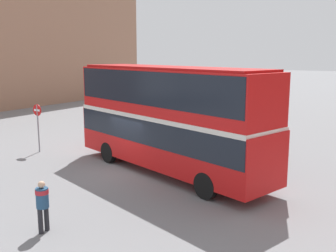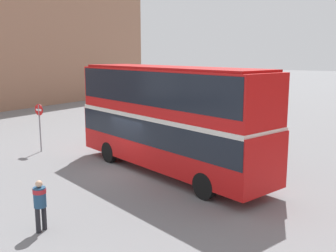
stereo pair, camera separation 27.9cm
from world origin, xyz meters
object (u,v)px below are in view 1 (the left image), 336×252
Objects in this scene: parked_car_side_street at (124,110)px; no_entry_sign at (38,120)px; double_decker_bus at (168,113)px; pedestrian_foreground at (42,201)px.

parked_car_side_street is 1.44× the size of no_entry_sign.
double_decker_bus reaches higher than pedestrian_foreground.
pedestrian_foreground is at bearing -39.17° from no_entry_sign.
pedestrian_foreground is 0.61× the size of no_entry_sign.
pedestrian_foreground is 0.42× the size of parked_car_side_street.
pedestrian_foreground is 21.36m from parked_car_side_street.
double_decker_bus is at bearing 136.34° from parked_car_side_street.
pedestrian_foreground is (0.06, -7.45, -1.82)m from double_decker_bus.
double_decker_bus reaches higher than no_entry_sign.
parked_car_side_street is at bearing -61.55° from pedestrian_foreground.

